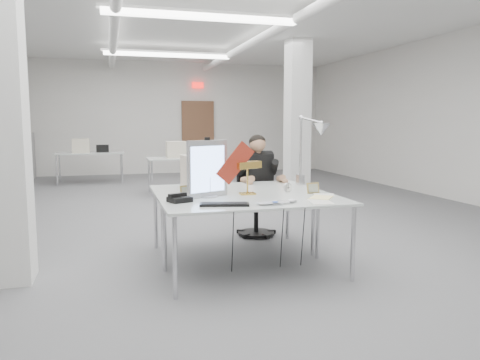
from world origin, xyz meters
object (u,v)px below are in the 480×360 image
(desk_main, at_px, (256,202))
(bankers_lamp, at_px, (247,178))
(beige_monitor, at_px, (202,172))
(architect_lamp, at_px, (309,144))
(seated_person, at_px, (258,169))
(office_chair, at_px, (256,196))
(desk_phone, at_px, (180,199))
(laptop, at_px, (275,204))
(monitor, at_px, (207,169))

(desk_main, bearing_deg, bankers_lamp, 86.33)
(desk_main, distance_m, beige_monitor, 1.01)
(architect_lamp, bearing_deg, desk_main, -153.99)
(desk_main, height_order, seated_person, seated_person)
(office_chair, distance_m, desk_phone, 1.92)
(laptop, height_order, beige_monitor, beige_monitor)
(bankers_lamp, bearing_deg, office_chair, 43.91)
(office_chair, relative_size, desk_phone, 5.56)
(seated_person, height_order, laptop, seated_person)
(monitor, xyz_separation_m, beige_monitor, (0.06, 0.61, -0.10))
(seated_person, relative_size, bankers_lamp, 2.64)
(architect_lamp, bearing_deg, seated_person, 100.04)
(desk_main, distance_m, architect_lamp, 1.20)
(seated_person, distance_m, laptop, 1.86)
(bankers_lamp, bearing_deg, monitor, 161.41)
(desk_phone, bearing_deg, desk_main, -28.92)
(office_chair, xyz_separation_m, seated_person, (0.00, -0.05, 0.36))
(monitor, xyz_separation_m, desk_phone, (-0.31, -0.21, -0.26))
(bankers_lamp, bearing_deg, desk_phone, 174.78)
(laptop, bearing_deg, office_chair, 72.04)
(desk_phone, height_order, architect_lamp, architect_lamp)
(seated_person, xyz_separation_m, bankers_lamp, (-0.48, -1.15, 0.02))
(laptop, distance_m, architect_lamp, 1.32)
(seated_person, bearing_deg, office_chair, 78.83)
(laptop, height_order, architect_lamp, architect_lamp)
(bankers_lamp, bearing_deg, beige_monitor, 98.52)
(seated_person, bearing_deg, bankers_lamp, -123.77)
(beige_monitor, bearing_deg, architect_lamp, -20.87)
(office_chair, bearing_deg, architect_lamp, -79.96)
(desk_main, height_order, desk_phone, desk_phone)
(desk_phone, bearing_deg, bankers_lamp, -1.40)
(architect_lamp, bearing_deg, monitor, -176.72)
(beige_monitor, bearing_deg, monitor, -104.60)
(monitor, height_order, desk_phone, monitor)
(office_chair, bearing_deg, desk_main, -118.96)
(monitor, bearing_deg, laptop, -73.98)
(desk_main, relative_size, desk_phone, 9.30)
(desk_main, xyz_separation_m, beige_monitor, (-0.34, 0.93, 0.20))
(laptop, xyz_separation_m, desk_phone, (-0.81, 0.40, 0.01))
(desk_main, xyz_separation_m, desk_phone, (-0.72, 0.11, 0.04))
(beige_monitor, relative_size, architect_lamp, 0.40)
(office_chair, relative_size, laptop, 3.66)
(desk_phone, relative_size, architect_lamp, 0.20)
(laptop, xyz_separation_m, architect_lamp, (0.76, 0.97, 0.48))
(seated_person, distance_m, desk_phone, 1.87)
(bankers_lamp, bearing_deg, architect_lamp, -3.97)
(desk_main, xyz_separation_m, laptop, (0.09, -0.30, 0.02))
(seated_person, bearing_deg, laptop, -113.98)
(desk_main, relative_size, laptop, 6.12)
(office_chair, height_order, architect_lamp, architect_lamp)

